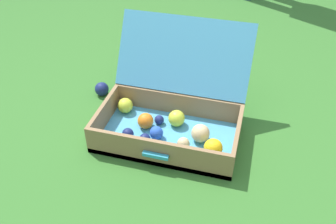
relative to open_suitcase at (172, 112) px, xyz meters
name	(u,v)px	position (x,y,z in m)	size (l,w,h in m)	color
ground_plane	(153,141)	(-0.06, -0.10, -0.10)	(16.00, 16.00, 0.00)	#336B28
open_suitcase	(172,112)	(0.00, 0.00, 0.00)	(0.64, 0.59, 0.45)	#4799C6
stray_ball_on_grass	(102,89)	(-0.43, 0.18, -0.07)	(0.07, 0.07, 0.07)	navy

